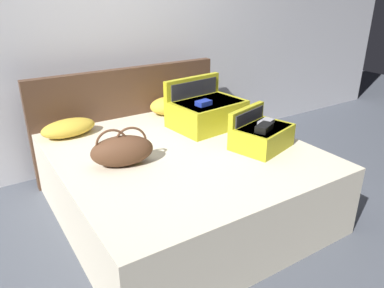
{
  "coord_description": "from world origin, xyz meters",
  "views": [
    {
      "loc": [
        -1.33,
        -1.81,
        1.7
      ],
      "look_at": [
        0.0,
        0.26,
        0.64
      ],
      "focal_mm": 34.88,
      "sensor_mm": 36.0,
      "label": 1
    }
  ],
  "objects_px": {
    "hard_case_large": "(206,111)",
    "pillow_center_head": "(170,106)",
    "hard_case_medium": "(261,134)",
    "bed": "(182,181)",
    "duffel_bag": "(122,150)",
    "pillow_near_headboard": "(69,128)"
  },
  "relations": [
    {
      "from": "hard_case_large",
      "to": "pillow_center_head",
      "type": "distance_m",
      "value": 0.48
    },
    {
      "from": "hard_case_medium",
      "to": "bed",
      "type": "bearing_deg",
      "value": 135.76
    },
    {
      "from": "hard_case_medium",
      "to": "duffel_bag",
      "type": "distance_m",
      "value": 1.05
    },
    {
      "from": "pillow_near_headboard",
      "to": "pillow_center_head",
      "type": "relative_size",
      "value": 1.16
    },
    {
      "from": "hard_case_medium",
      "to": "pillow_near_headboard",
      "type": "distance_m",
      "value": 1.56
    },
    {
      "from": "hard_case_large",
      "to": "pillow_near_headboard",
      "type": "xyz_separation_m",
      "value": [
        -1.09,
        0.42,
        -0.07
      ]
    },
    {
      "from": "hard_case_medium",
      "to": "duffel_bag",
      "type": "xyz_separation_m",
      "value": [
        -1.01,
        0.29,
        0.0
      ]
    },
    {
      "from": "bed",
      "to": "pillow_center_head",
      "type": "distance_m",
      "value": 0.93
    },
    {
      "from": "pillow_center_head",
      "to": "pillow_near_headboard",
      "type": "bearing_deg",
      "value": -177.61
    },
    {
      "from": "pillow_near_headboard",
      "to": "duffel_bag",
      "type": "bearing_deg",
      "value": -77.77
    },
    {
      "from": "pillow_near_headboard",
      "to": "pillow_center_head",
      "type": "distance_m",
      "value": 0.98
    },
    {
      "from": "bed",
      "to": "pillow_near_headboard",
      "type": "xyz_separation_m",
      "value": [
        -0.64,
        0.75,
        0.34
      ]
    },
    {
      "from": "pillow_center_head",
      "to": "hard_case_medium",
      "type": "bearing_deg",
      "value": -79.74
    },
    {
      "from": "pillow_near_headboard",
      "to": "pillow_center_head",
      "type": "bearing_deg",
      "value": 2.39
    },
    {
      "from": "bed",
      "to": "hard_case_medium",
      "type": "xyz_separation_m",
      "value": [
        0.54,
        -0.28,
        0.37
      ]
    },
    {
      "from": "hard_case_medium",
      "to": "duffel_bag",
      "type": "height_order",
      "value": "hard_case_medium"
    },
    {
      "from": "bed",
      "to": "duffel_bag",
      "type": "bearing_deg",
      "value": 179.78
    },
    {
      "from": "bed",
      "to": "hard_case_medium",
      "type": "height_order",
      "value": "hard_case_medium"
    },
    {
      "from": "pillow_center_head",
      "to": "bed",
      "type": "bearing_deg",
      "value": -113.44
    },
    {
      "from": "pillow_near_headboard",
      "to": "pillow_center_head",
      "type": "xyz_separation_m",
      "value": [
        0.98,
        0.04,
        0.02
      ]
    },
    {
      "from": "hard_case_large",
      "to": "pillow_center_head",
      "type": "height_order",
      "value": "hard_case_large"
    },
    {
      "from": "hard_case_large",
      "to": "pillow_near_headboard",
      "type": "distance_m",
      "value": 1.17
    }
  ]
}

